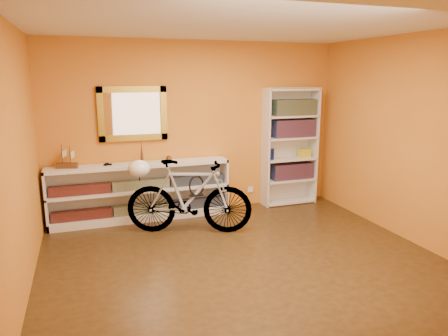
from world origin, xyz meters
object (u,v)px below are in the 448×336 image
object	(u,v)px
console_unit	(141,192)
bicycle	(189,197)
bookcase	(290,147)
helmet	(139,168)

from	to	relation	value
console_unit	bicycle	distance (m)	0.92
bookcase	helmet	world-z (taller)	bookcase
console_unit	helmet	xyz separation A→B (m)	(-0.08, -0.51, 0.46)
helmet	console_unit	bearing A→B (deg)	81.24
bicycle	helmet	world-z (taller)	bicycle
console_unit	bookcase	size ratio (longest dim) A/B	1.37
bicycle	helmet	distance (m)	0.76
console_unit	bookcase	distance (m)	2.48
bookcase	bicycle	xyz separation A→B (m)	(-1.89, -0.77, -0.45)
bookcase	helmet	xyz separation A→B (m)	(-2.51, -0.54, -0.06)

